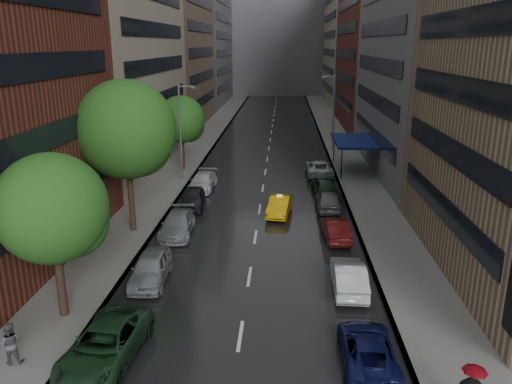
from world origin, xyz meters
TOP-DOWN VIEW (x-y plane):
  - road at (0.00, 50.00)m, footprint 14.00×140.00m
  - sidewalk_left at (-9.00, 50.00)m, footprint 4.00×140.00m
  - sidewalk_right at (9.00, 50.00)m, footprint 4.00×140.00m
  - buildings_left at (-15.00, 58.79)m, footprint 8.00×108.00m
  - buildings_right at (15.00, 56.70)m, footprint 8.05×109.10m
  - building_far at (0.00, 118.00)m, footprint 40.00×14.00m
  - tree_near at (-8.60, 5.12)m, footprint 5.08×5.08m
  - tree_mid at (-8.60, 16.56)m, footprint 6.61×6.61m
  - tree_far at (-8.60, 34.45)m, footprint 4.82×4.82m
  - taxi at (1.58, 20.80)m, footprint 2.06×4.52m
  - parked_cars_left at (-5.40, 14.13)m, footprint 3.04×30.98m
  - parked_cars_right at (5.40, 19.57)m, footprint 2.69×35.90m
  - ped_black_umbrella at (-9.11, 1.31)m, footprint 1.00×0.98m
  - street_lamp_left at (-7.72, 30.00)m, footprint 1.74×0.22m
  - street_lamp_right at (7.72, 45.00)m, footprint 1.74×0.22m
  - awning at (8.98, 35.00)m, footprint 4.00×8.00m

SIDE VIEW (x-z plane):
  - road at x=0.00m, z-range 0.00..0.01m
  - sidewalk_left at x=-9.00m, z-range 0.00..0.15m
  - sidewalk_right at x=9.00m, z-range 0.00..0.15m
  - taxi at x=1.58m, z-range 0.00..1.44m
  - parked_cars_right at x=5.40m, z-range -0.04..1.53m
  - parked_cars_left at x=-5.40m, z-range -0.03..1.57m
  - ped_black_umbrella at x=-9.11m, z-range 0.33..2.42m
  - awning at x=8.98m, z-range 1.57..4.70m
  - street_lamp_left at x=-7.72m, z-range 0.39..9.39m
  - street_lamp_right at x=7.72m, z-range 0.39..9.39m
  - tree_far at x=-8.60m, z-range 1.41..9.10m
  - tree_near at x=-8.60m, z-range 1.49..9.59m
  - tree_mid at x=-8.60m, z-range 1.95..12.49m
  - buildings_right at x=15.00m, z-range -2.97..33.03m
  - buildings_left at x=-15.00m, z-range -3.01..34.99m
  - building_far at x=0.00m, z-range 0.00..32.00m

